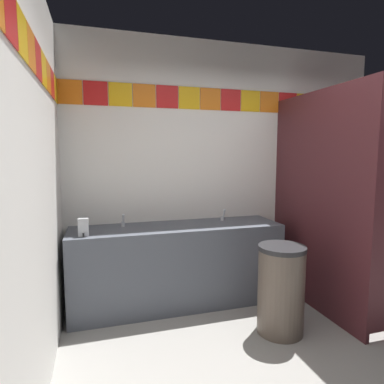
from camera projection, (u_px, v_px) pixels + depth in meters
wall_back at (228, 168)px, 3.73m from camera, size 3.61×0.09×2.77m
wall_side at (10, 188)px, 1.48m from camera, size 0.09×3.55×2.77m
vanity_counter at (178, 264)px, 3.34m from camera, size 2.13×0.57×0.82m
faucet_left at (123, 222)px, 3.22m from camera, size 0.04×0.10×0.14m
faucet_right at (223, 216)px, 3.52m from camera, size 0.04×0.10×0.14m
soap_dispenser at (83, 227)px, 2.87m from camera, size 0.09×0.09×0.16m
stall_divider at (348, 205)px, 3.02m from camera, size 0.92×1.45×2.16m
toilet at (336, 261)px, 3.79m from camera, size 0.39×0.49×0.74m
trash_bin at (281, 289)px, 2.80m from camera, size 0.40×0.40×0.77m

